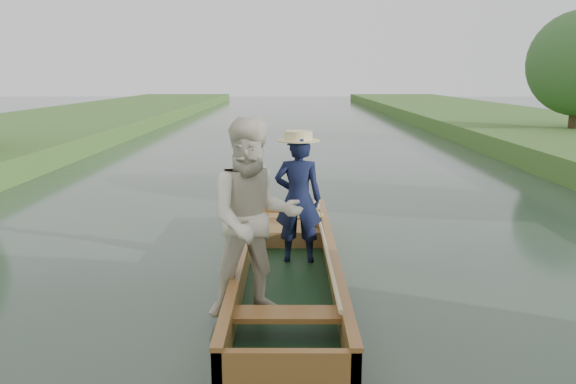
{
  "coord_description": "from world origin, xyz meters",
  "views": [
    {
      "loc": [
        0.03,
        -6.24,
        2.37
      ],
      "look_at": [
        0.0,
        0.6,
        0.95
      ],
      "focal_mm": 35.0,
      "sensor_mm": 36.0,
      "label": 1
    }
  ],
  "objects": [
    {
      "name": "trees_far",
      "position": [
        1.97,
        7.81,
        2.56
      ],
      "size": [
        22.24,
        14.58,
        4.54
      ],
      "color": "#47331E",
      "rests_on": "ground"
    },
    {
      "name": "ground",
      "position": [
        0.0,
        0.0,
        0.0
      ],
      "size": [
        120.0,
        120.0,
        0.0
      ],
      "primitive_type": "plane",
      "color": "#283D30",
      "rests_on": "ground"
    },
    {
      "name": "punt",
      "position": [
        -0.12,
        -0.34,
        0.69
      ],
      "size": [
        1.41,
        5.0,
        2.0
      ],
      "color": "black",
      "rests_on": "ground"
    }
  ]
}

